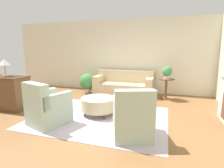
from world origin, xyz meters
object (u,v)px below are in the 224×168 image
(couch, at_px, (124,85))
(dresser, at_px, (8,92))
(side_table, at_px, (166,85))
(potted_plant_floor, at_px, (87,82))
(armchair_right, at_px, (132,118))
(ottoman_table, at_px, (98,104))
(armchair_left, at_px, (47,108))
(potted_plant_on_side_table, at_px, (167,72))
(table_lamp, at_px, (4,63))

(couch, bearing_deg, dresser, -135.73)
(side_table, xyz_separation_m, potted_plant_floor, (-2.90, 0.00, -0.04))
(armchair_right, bearing_deg, ottoman_table, 138.92)
(couch, height_order, dresser, dresser)
(side_table, bearing_deg, armchair_left, -130.01)
(potted_plant_on_side_table, xyz_separation_m, potted_plant_floor, (-2.90, 0.00, -0.49))
(ottoman_table, height_order, potted_plant_on_side_table, potted_plant_on_side_table)
(couch, bearing_deg, armchair_right, -73.59)
(armchair_right, bearing_deg, potted_plant_floor, 128.04)
(side_table, bearing_deg, potted_plant_floor, 179.95)
(armchair_right, distance_m, potted_plant_floor, 3.76)
(armchair_left, bearing_deg, side_table, 49.99)
(table_lamp, bearing_deg, couch, 44.27)
(table_lamp, bearing_deg, potted_plant_floor, 60.16)
(armchair_left, relative_size, ottoman_table, 1.11)
(potted_plant_on_side_table, relative_size, potted_plant_floor, 0.55)
(potted_plant_floor, bearing_deg, ottoman_table, -58.29)
(armchair_left, distance_m, side_table, 3.86)
(potted_plant_on_side_table, bearing_deg, armchair_left, -130.01)
(side_table, xyz_separation_m, table_lamp, (-4.24, -2.34, 0.82))
(couch, relative_size, armchair_left, 2.26)
(armchair_right, bearing_deg, potted_plant_on_side_table, 78.87)
(side_table, relative_size, potted_plant_floor, 0.93)
(couch, height_order, ottoman_table, couch)
(armchair_left, relative_size, potted_plant_floor, 1.28)
(side_table, bearing_deg, table_lamp, -151.08)
(ottoman_table, distance_m, potted_plant_on_side_table, 2.69)
(armchair_right, bearing_deg, couch, 106.41)
(side_table, height_order, potted_plant_floor, potted_plant_floor)
(potted_plant_floor, bearing_deg, dresser, -119.84)
(dresser, height_order, potted_plant_floor, dresser)
(couch, relative_size, dresser, 1.87)
(armchair_right, xyz_separation_m, table_lamp, (-3.66, 0.61, 0.91))
(armchair_left, bearing_deg, potted_plant_on_side_table, 49.99)
(couch, bearing_deg, ottoman_table, -92.41)
(ottoman_table, relative_size, potted_plant_floor, 1.16)
(couch, distance_m, table_lamp, 3.90)
(ottoman_table, height_order, dresser, dresser)
(potted_plant_on_side_table, distance_m, potted_plant_floor, 2.94)
(side_table, bearing_deg, dresser, -151.08)
(side_table, distance_m, potted_plant_on_side_table, 0.45)
(armchair_left, bearing_deg, potted_plant_floor, 97.98)
(potted_plant_on_side_table, bearing_deg, potted_plant_floor, 179.95)
(potted_plant_floor, bearing_deg, table_lamp, -119.84)
(armchair_left, height_order, potted_plant_on_side_table, potted_plant_on_side_table)
(armchair_left, relative_size, potted_plant_on_side_table, 2.34)
(side_table, height_order, potted_plant_on_side_table, potted_plant_on_side_table)
(armchair_right, relative_size, table_lamp, 2.05)
(ottoman_table, xyz_separation_m, potted_plant_on_side_table, (1.64, 2.04, 0.64))
(ottoman_table, distance_m, dresser, 2.63)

